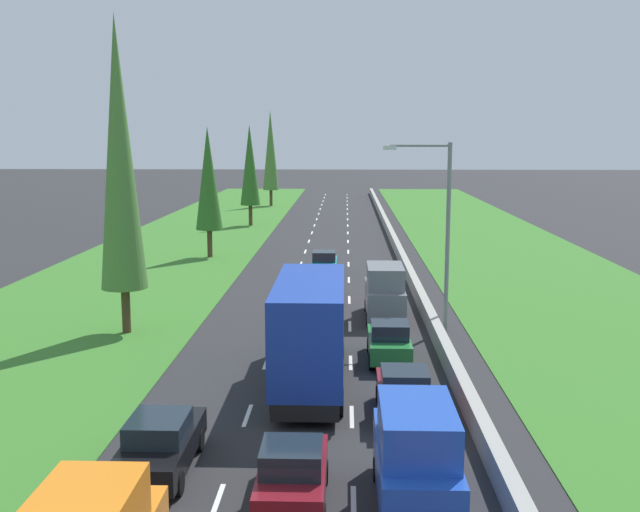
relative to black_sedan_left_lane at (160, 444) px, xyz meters
The scene contains 20 objects.
ground_plane 43.43m from the black_sedan_left_lane, 85.21° to the left, with size 300.00×300.00×0.00m, color #28282B.
grass_verge_left 44.21m from the black_sedan_left_lane, 101.78° to the left, with size 14.00×140.00×0.04m, color #387528.
grass_verge_right 46.86m from the black_sedan_left_lane, 67.44° to the left, with size 14.00×140.00×0.04m, color #387528.
median_barrier 44.27m from the black_sedan_left_lane, 77.84° to the left, with size 0.44×120.00×0.85m, color #9E9B93.
lane_markings 43.43m from the black_sedan_left_lane, 85.21° to the left, with size 3.64×116.00×0.01m.
black_sedan_left_lane is the anchor object (origin of this frame).
blue_van_right_lane 7.20m from the black_sedan_left_lane, 15.91° to the right, with size 1.96×4.90×2.82m.
maroon_hatchback_centre_lane_second 4.23m from the black_sedan_left_lane, 25.36° to the right, with size 1.74×3.90×1.72m.
blue_box_truck_centre_lane 8.50m from the black_sedan_left_lane, 62.54° to the left, with size 2.46×9.40×4.18m.
orange_hatchback_centre_lane 15.99m from the black_sedan_left_lane, 77.44° to the left, with size 1.74×3.90×1.72m.
red_sedan_centre_lane 23.23m from the black_sedan_left_lane, 81.05° to the left, with size 1.82×4.50×1.64m.
teal_hatchback_centre_lane 29.83m from the black_sedan_left_lane, 82.83° to the left, with size 1.74×3.90×1.72m.
maroon_hatchback_right_lane 8.30m from the black_sedan_left_lane, 31.19° to the left, with size 1.74×3.90×1.72m.
green_hatchback_right_lane 12.67m from the black_sedan_left_lane, 56.63° to the left, with size 1.74×3.90×1.72m.
grey_van_right_lane 19.26m from the black_sedan_left_lane, 68.17° to the left, with size 1.96×4.90×2.82m.
poplar_tree_second 17.35m from the black_sedan_left_lane, 109.78° to the left, with size 2.17×2.17×14.78m.
poplar_tree_third 37.85m from the black_sedan_left_lane, 98.21° to the left, with size 2.05×2.05×10.04m.
poplar_tree_fourth 58.27m from the black_sedan_left_lane, 94.76° to the left, with size 2.06×2.06×10.52m.
poplar_tree_fifth 80.67m from the black_sedan_left_lane, 93.50° to the left, with size 2.12×2.12×12.72m.
street_light_mast 18.87m from the black_sedan_left_lane, 58.34° to the left, with size 3.20×0.28×9.00m.
Camera 1 is at (1.50, -2.67, 9.26)m, focal length 41.71 mm.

